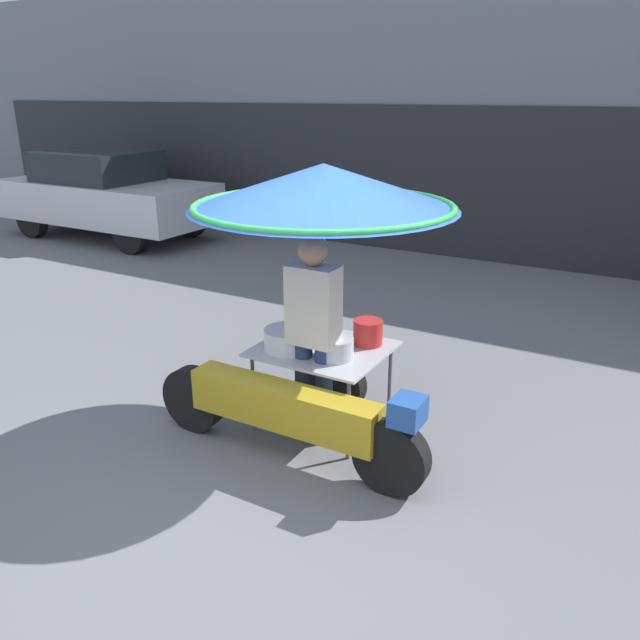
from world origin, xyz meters
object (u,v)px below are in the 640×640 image
(vendor_person, at_px, (313,330))
(parked_car, at_px, (106,194))
(potted_plant, at_px, (64,190))
(vendor_motorcycle_cart, at_px, (320,225))

(vendor_person, distance_m, parked_car, 8.31)
(parked_car, bearing_deg, vendor_person, -32.02)
(vendor_person, relative_size, parked_car, 0.40)
(vendor_person, bearing_deg, parked_car, 147.98)
(parked_car, bearing_deg, potted_plant, 158.73)
(vendor_motorcycle_cart, height_order, parked_car, vendor_motorcycle_cart)
(vendor_motorcycle_cart, bearing_deg, potted_plant, 151.12)
(parked_car, bearing_deg, vendor_motorcycle_cart, -31.20)
(vendor_person, height_order, parked_car, vendor_person)
(vendor_person, height_order, potted_plant, vendor_person)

